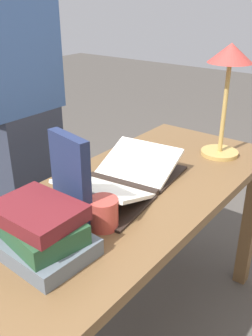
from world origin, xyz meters
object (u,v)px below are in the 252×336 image
object	(u,v)px
coffee_mug	(103,213)
book_standing_upright	(71,180)
open_book	(123,179)
person_reader	(20,103)
reading_lamp	(229,71)
book_stack_tall	(40,231)

from	to	relation	value
coffee_mug	book_standing_upright	bearing A→B (deg)	-70.42
open_book	book_standing_upright	bearing A→B (deg)	-2.92
open_book	person_reader	xyz separation A→B (m)	(-0.07, -0.62, 0.16)
open_book	reading_lamp	distance (m)	0.59
book_stack_tall	coffee_mug	world-z (taller)	book_stack_tall
book_standing_upright	coffee_mug	bearing A→B (deg)	120.71
open_book	person_reader	distance (m)	0.65
book_stack_tall	open_book	bearing A→B (deg)	-172.49
book_stack_tall	person_reader	world-z (taller)	person_reader
open_book	coffee_mug	world-z (taller)	same
book_stack_tall	book_standing_upright	bearing A→B (deg)	-166.99
reading_lamp	coffee_mug	bearing A→B (deg)	-3.16
open_book	reading_lamp	bearing A→B (deg)	155.60
book_stack_tall	coffee_mug	xyz separation A→B (m)	(-0.19, 0.05, -0.02)
book_stack_tall	person_reader	xyz separation A→B (m)	(-0.49, -0.68, 0.12)
coffee_mug	person_reader	distance (m)	0.80
reading_lamp	person_reader	distance (m)	0.89
reading_lamp	coffee_mug	distance (m)	0.77
open_book	book_standing_upright	world-z (taller)	book_standing_upright
reading_lamp	coffee_mug	world-z (taller)	reading_lamp
open_book	coffee_mug	bearing A→B (deg)	17.87
book_stack_tall	coffee_mug	distance (m)	0.19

